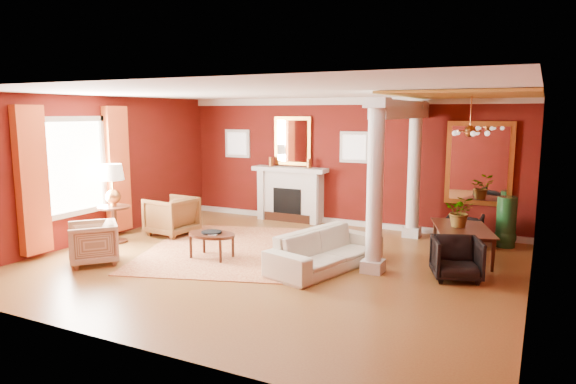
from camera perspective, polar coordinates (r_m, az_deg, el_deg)
The scene contains 27 objects.
ground at distance 8.92m, azimuth -1.78°, elevation -7.92°, with size 8.00×8.00×0.00m, color brown.
room_shell at distance 8.56m, azimuth -1.84°, elevation 5.13°, with size 8.04×7.04×2.92m.
fireplace at distance 12.24m, azimuth 0.23°, elevation -0.22°, with size 1.85×0.42×1.29m.
overmantel_mirror at distance 12.23m, azimuth 0.52°, elevation 5.68°, with size 0.95×0.07×1.15m.
flank_window_left at distance 13.00m, azimuth -5.63°, elevation 5.39°, with size 0.70×0.07×0.70m.
flank_window_right at distance 11.65m, azimuth 7.43°, elevation 4.96°, with size 0.70×0.07×0.70m.
left_window at distance 10.61m, azimuth -22.32°, elevation 1.96°, with size 0.21×2.55×2.60m.
column_front at distance 8.24m, azimuth 9.64°, elevation 0.74°, with size 0.36×0.36×2.80m.
column_back at distance 10.83m, azimuth 13.84°, elevation 2.52°, with size 0.36×0.36×2.80m.
header_beam at distance 9.70m, azimuth 12.63°, elevation 8.91°, with size 0.30×3.20×0.32m, color silver.
amber_ceiling at distance 9.35m, azimuth 19.42°, elevation 10.18°, with size 2.30×3.40×0.04m, color gold.
dining_mirror at distance 11.07m, azimuth 20.46°, elevation 2.99°, with size 1.30×0.07×1.70m.
chandelier at distance 9.39m, azimuth 19.56°, elevation 6.36°, with size 0.60×0.62×0.75m.
crown_trim at distance 11.70m, azimuth 6.35°, elevation 10.00°, with size 8.00×0.08×0.16m, color silver.
base_trim at distance 11.97m, azimuth 6.13°, elevation -3.33°, with size 8.00×0.08×0.12m, color silver.
rug at distance 9.90m, azimuth -6.98°, elevation -6.25°, with size 2.81×3.74×0.01m, color maroon.
sofa at distance 8.54m, azimuth 4.23°, elevation -5.75°, with size 2.17×0.63×0.85m, color beige.
armchair_leopard at distance 11.11m, azimuth -12.82°, elevation -2.40°, with size 0.87×0.82×0.90m, color black.
armchair_stripe at distance 9.42m, azimuth -20.87°, elevation -5.10°, with size 0.77×0.72×0.79m, color tan.
coffee_table at distance 9.21m, azimuth -8.48°, elevation -4.83°, with size 0.90×0.90×0.46m.
coffee_book at distance 9.10m, azimuth -8.67°, elevation -4.04°, with size 0.15×0.02×0.20m, color black.
side_table at distance 10.68m, azimuth -18.88°, elevation 0.26°, with size 0.63×0.63×1.57m.
dining_table at distance 9.60m, azimuth 18.95°, elevation -4.43°, with size 1.61×0.57×0.90m, color black.
dining_chair_near at distance 8.41m, azimuth 18.22°, elevation -6.84°, with size 0.70×0.66×0.72m, color black.
dining_chair_far at distance 10.62m, azimuth 19.06°, elevation -3.82°, with size 0.65×0.61×0.67m, color black.
green_urn at distance 10.75m, azimuth 23.04°, elevation -3.60°, with size 0.41×0.41×0.99m.
potted_plant at distance 9.48m, azimuth 18.68°, elevation -0.45°, with size 0.51×0.56×0.44m, color #26591E.
Camera 1 is at (4.07, -7.51, 2.57)m, focal length 32.00 mm.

